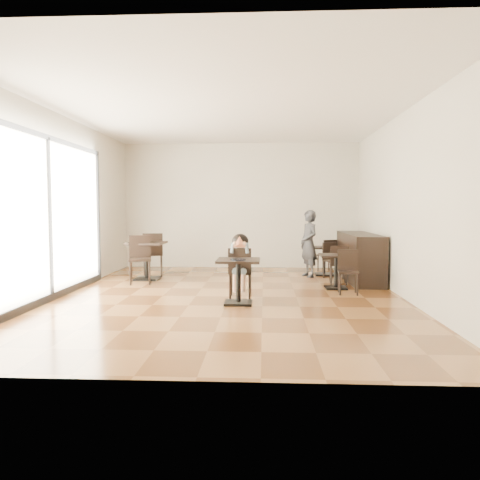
# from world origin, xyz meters

# --- Properties ---
(floor) EXTENTS (6.00, 8.00, 0.01)m
(floor) POSITION_xyz_m (0.00, 0.00, 0.00)
(floor) COLOR brown
(floor) RESTS_ON ground
(ceiling) EXTENTS (6.00, 8.00, 0.01)m
(ceiling) POSITION_xyz_m (0.00, 0.00, 3.20)
(ceiling) COLOR white
(ceiling) RESTS_ON floor
(wall_back) EXTENTS (6.00, 0.01, 3.20)m
(wall_back) POSITION_xyz_m (0.00, 4.00, 1.60)
(wall_back) COLOR beige
(wall_back) RESTS_ON floor
(wall_front) EXTENTS (6.00, 0.01, 3.20)m
(wall_front) POSITION_xyz_m (0.00, -4.00, 1.60)
(wall_front) COLOR beige
(wall_front) RESTS_ON floor
(wall_left) EXTENTS (0.01, 8.00, 3.20)m
(wall_left) POSITION_xyz_m (-3.00, 0.00, 1.60)
(wall_left) COLOR beige
(wall_left) RESTS_ON floor
(wall_right) EXTENTS (0.01, 8.00, 3.20)m
(wall_right) POSITION_xyz_m (3.00, 0.00, 1.60)
(wall_right) COLOR beige
(wall_right) RESTS_ON floor
(storefront_window) EXTENTS (0.04, 4.50, 2.60)m
(storefront_window) POSITION_xyz_m (-2.97, -0.50, 1.40)
(storefront_window) COLOR white
(storefront_window) RESTS_ON floor
(child_table) EXTENTS (0.68, 0.68, 0.72)m
(child_table) POSITION_xyz_m (0.20, -0.62, 0.36)
(child_table) COLOR black
(child_table) RESTS_ON floor
(child_chair) EXTENTS (0.39, 0.39, 0.87)m
(child_chair) POSITION_xyz_m (0.20, -0.07, 0.44)
(child_chair) COLOR black
(child_chair) RESTS_ON floor
(child) EXTENTS (0.39, 0.55, 1.10)m
(child) POSITION_xyz_m (0.20, -0.07, 0.55)
(child) COLOR slate
(child) RESTS_ON child_chair
(plate) EXTENTS (0.24, 0.24, 0.01)m
(plate) POSITION_xyz_m (0.20, -0.72, 0.73)
(plate) COLOR black
(plate) RESTS_ON child_table
(pizza_slice) EXTENTS (0.25, 0.20, 0.06)m
(pizza_slice) POSITION_xyz_m (0.20, -0.26, 0.95)
(pizza_slice) COLOR #EBB885
(pizza_slice) RESTS_ON child
(adult_patron) EXTENTS (0.54, 0.64, 1.50)m
(adult_patron) POSITION_xyz_m (1.61, 2.42, 0.75)
(adult_patron) COLOR #35363B
(adult_patron) RESTS_ON floor
(cafe_table_mid) EXTENTS (0.67, 0.67, 0.66)m
(cafe_table_mid) POSITION_xyz_m (1.99, 0.90, 0.33)
(cafe_table_mid) COLOR black
(cafe_table_mid) RESTS_ON floor
(cafe_table_left) EXTENTS (0.93, 0.93, 0.81)m
(cafe_table_left) POSITION_xyz_m (-1.92, 1.84, 0.41)
(cafe_table_left) COLOR black
(cafe_table_left) RESTS_ON floor
(cafe_table_back) EXTENTS (0.81, 0.81, 0.65)m
(cafe_table_back) POSITION_xyz_m (1.99, 2.72, 0.33)
(cafe_table_back) COLOR black
(cafe_table_back) RESTS_ON floor
(chair_mid_a) EXTENTS (0.38, 0.38, 0.79)m
(chair_mid_a) POSITION_xyz_m (2.12, 1.45, 0.39)
(chair_mid_a) COLOR black
(chair_mid_a) RESTS_ON floor
(chair_mid_b) EXTENTS (0.38, 0.38, 0.79)m
(chair_mid_b) POSITION_xyz_m (2.12, 0.35, 0.39)
(chair_mid_b) COLOR black
(chair_mid_b) RESTS_ON floor
(chair_left_a) EXTENTS (0.53, 0.53, 0.98)m
(chair_left_a) POSITION_xyz_m (-1.92, 2.39, 0.49)
(chair_left_a) COLOR black
(chair_left_a) RESTS_ON floor
(chair_left_b) EXTENTS (0.53, 0.53, 0.98)m
(chair_left_b) POSITION_xyz_m (-1.92, 1.29, 0.49)
(chair_left_b) COLOR black
(chair_left_b) RESTS_ON floor
(chair_back_a) EXTENTS (0.46, 0.46, 0.79)m
(chair_back_a) POSITION_xyz_m (2.12, 3.27, 0.39)
(chair_back_a) COLOR black
(chair_back_a) RESTS_ON floor
(chair_back_b) EXTENTS (0.46, 0.46, 0.79)m
(chair_back_b) POSITION_xyz_m (2.12, 2.17, 0.39)
(chair_back_b) COLOR black
(chair_back_b) RESTS_ON floor
(service_counter) EXTENTS (0.60, 2.40, 1.00)m
(service_counter) POSITION_xyz_m (2.65, 2.00, 0.50)
(service_counter) COLOR black
(service_counter) RESTS_ON floor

